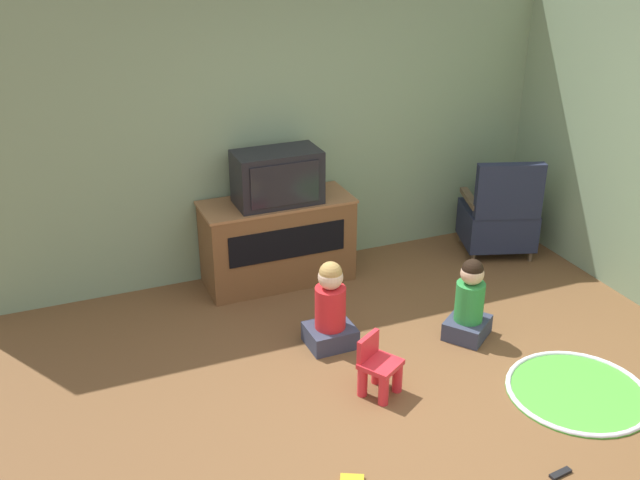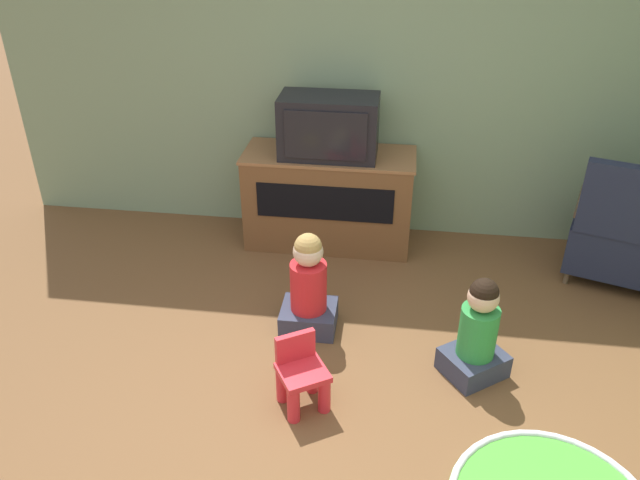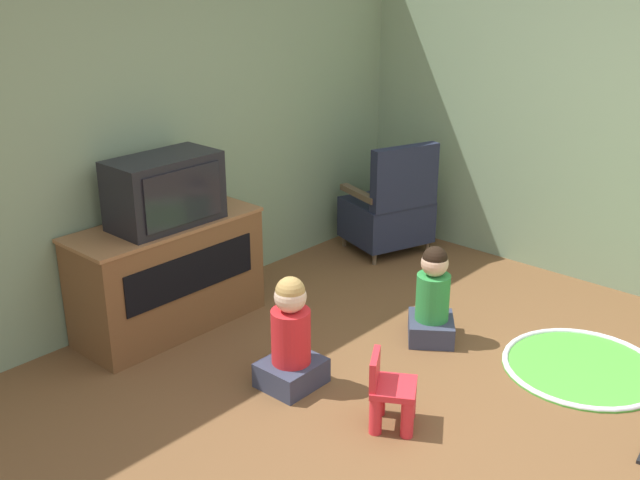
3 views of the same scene
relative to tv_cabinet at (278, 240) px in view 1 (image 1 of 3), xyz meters
The scene contains 10 objects.
ground_plane 2.25m from the tv_cabinet, 81.22° to the right, with size 30.00×30.00×0.00m, color brown.
wall_back 0.93m from the tv_cabinet, 79.62° to the left, with size 5.45×0.12×2.52m.
tv_cabinet is the anchor object (origin of this frame).
television 0.60m from the tv_cabinet, 90.00° to the right, with size 0.72×0.40×0.46m.
black_armchair 2.15m from the tv_cabinet, ahead, with size 0.79×0.75×0.98m.
yellow_kid_chair 1.85m from the tv_cabinet, 87.48° to the right, with size 0.34×0.34×0.43m.
play_mat 2.77m from the tv_cabinet, 60.12° to the right, with size 0.99×0.99×0.04m.
child_watching_left 1.15m from the tv_cabinet, 89.30° to the right, with size 0.36×0.32×0.71m.
child_watching_center 1.80m from the tv_cabinet, 53.97° to the right, with size 0.45×0.44×0.67m.
remote_control 3.11m from the tv_cabinet, 76.32° to the right, with size 0.15×0.06×0.02m.
Camera 1 is at (-2.27, -3.46, 3.16)m, focal length 42.00 mm.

